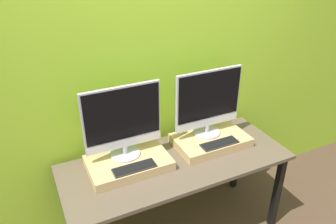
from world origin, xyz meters
name	(u,v)px	position (x,y,z in m)	size (l,w,h in m)	color
wall_back	(153,73)	(0.00, 0.75, 1.30)	(8.00, 0.04, 2.60)	#9ED12D
workbench	(176,169)	(0.00, 0.34, 0.67)	(1.71, 0.68, 0.75)	brown
wooden_riser_left	(129,163)	(-0.35, 0.42, 0.78)	(0.58, 0.37, 0.07)	tan
monitor_left	(123,121)	(-0.35, 0.49, 1.10)	(0.56, 0.22, 0.54)	#B2B2B7
keyboard_left	(134,168)	(-0.35, 0.30, 0.83)	(0.30, 0.10, 0.01)	#2D2D2D
wooden_riser_right	(210,140)	(0.35, 0.42, 0.78)	(0.58, 0.37, 0.07)	tan
monitor_right	(208,102)	(0.35, 0.49, 1.10)	(0.56, 0.22, 0.54)	#B2B2B7
keyboard_right	(220,143)	(0.35, 0.30, 0.83)	(0.30, 0.10, 0.01)	#2D2D2D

